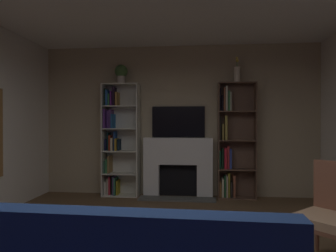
{
  "coord_description": "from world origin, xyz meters",
  "views": [
    {
      "loc": [
        0.41,
        -2.66,
        1.37
      ],
      "look_at": [
        0.0,
        1.31,
        1.33
      ],
      "focal_mm": 33.42,
      "sensor_mm": 36.0,
      "label": 1
    }
  ],
  "objects_px": {
    "bookshelf_left": "(117,140)",
    "potted_plant": "(121,73)",
    "fireplace": "(178,165)",
    "bookshelf_right": "(232,144)",
    "vase_with_flowers": "(237,74)",
    "tv": "(178,122)",
    "armchair": "(335,213)"
  },
  "relations": [
    {
      "from": "bookshelf_left",
      "to": "fireplace",
      "type": "bearing_deg",
      "value": 0.02
    },
    {
      "from": "potted_plant",
      "to": "armchair",
      "type": "height_order",
      "value": "potted_plant"
    },
    {
      "from": "bookshelf_left",
      "to": "potted_plant",
      "type": "height_order",
      "value": "potted_plant"
    },
    {
      "from": "armchair",
      "to": "fireplace",
      "type": "bearing_deg",
      "value": 123.02
    },
    {
      "from": "vase_with_flowers",
      "to": "armchair",
      "type": "bearing_deg",
      "value": -76.27
    },
    {
      "from": "bookshelf_left",
      "to": "bookshelf_right",
      "type": "xyz_separation_m",
      "value": [
        2.15,
        0.02,
        -0.05
      ]
    },
    {
      "from": "fireplace",
      "to": "bookshelf_right",
      "type": "height_order",
      "value": "bookshelf_right"
    },
    {
      "from": "fireplace",
      "to": "armchair",
      "type": "height_order",
      "value": "fireplace"
    },
    {
      "from": "potted_plant",
      "to": "armchair",
      "type": "distance_m",
      "value": 4.23
    },
    {
      "from": "vase_with_flowers",
      "to": "armchair",
      "type": "xyz_separation_m",
      "value": [
        0.64,
        -2.6,
        -1.77
      ]
    },
    {
      "from": "bookshelf_right",
      "to": "vase_with_flowers",
      "type": "xyz_separation_m",
      "value": [
        0.09,
        -0.05,
        1.28
      ]
    },
    {
      "from": "fireplace",
      "to": "potted_plant",
      "type": "distance_m",
      "value": 2.04
    },
    {
      "from": "fireplace",
      "to": "tv",
      "type": "height_order",
      "value": "tv"
    },
    {
      "from": "tv",
      "to": "armchair",
      "type": "relative_size",
      "value": 1.01
    },
    {
      "from": "tv",
      "to": "bookshelf_right",
      "type": "height_order",
      "value": "bookshelf_right"
    },
    {
      "from": "fireplace",
      "to": "bookshelf_left",
      "type": "height_order",
      "value": "bookshelf_left"
    },
    {
      "from": "fireplace",
      "to": "bookshelf_right",
      "type": "xyz_separation_m",
      "value": [
        0.99,
        0.02,
        0.41
      ]
    },
    {
      "from": "bookshelf_right",
      "to": "armchair",
      "type": "bearing_deg",
      "value": -74.77
    },
    {
      "from": "bookshelf_left",
      "to": "vase_with_flowers",
      "type": "bearing_deg",
      "value": -0.74
    },
    {
      "from": "potted_plant",
      "to": "tv",
      "type": "bearing_deg",
      "value": 6.37
    },
    {
      "from": "bookshelf_left",
      "to": "potted_plant",
      "type": "bearing_deg",
      "value": -18.6
    },
    {
      "from": "bookshelf_right",
      "to": "potted_plant",
      "type": "relative_size",
      "value": 5.77
    },
    {
      "from": "fireplace",
      "to": "potted_plant",
      "type": "xyz_separation_m",
      "value": [
        -1.08,
        -0.03,
        1.74
      ]
    },
    {
      "from": "potted_plant",
      "to": "vase_with_flowers",
      "type": "height_order",
      "value": "vase_with_flowers"
    },
    {
      "from": "potted_plant",
      "to": "armchair",
      "type": "xyz_separation_m",
      "value": [
        2.79,
        -2.6,
        -1.82
      ]
    },
    {
      "from": "fireplace",
      "to": "bookshelf_left",
      "type": "bearing_deg",
      "value": -179.98
    },
    {
      "from": "fireplace",
      "to": "bookshelf_left",
      "type": "relative_size",
      "value": 0.65
    },
    {
      "from": "bookshelf_right",
      "to": "potted_plant",
      "type": "distance_m",
      "value": 2.46
    },
    {
      "from": "bookshelf_right",
      "to": "vase_with_flowers",
      "type": "bearing_deg",
      "value": -29.13
    },
    {
      "from": "bookshelf_left",
      "to": "bookshelf_right",
      "type": "relative_size",
      "value": 1.0
    },
    {
      "from": "fireplace",
      "to": "armchair",
      "type": "relative_size",
      "value": 1.41
    },
    {
      "from": "potted_plant",
      "to": "vase_with_flowers",
      "type": "relative_size",
      "value": 0.78
    }
  ]
}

